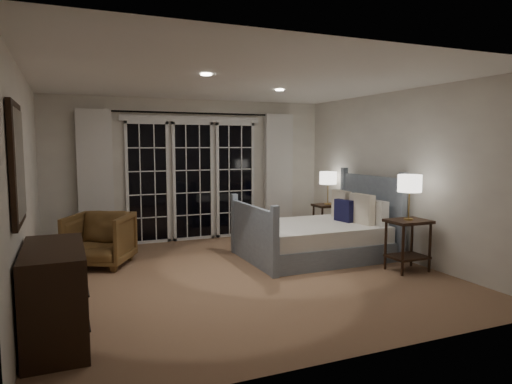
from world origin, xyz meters
name	(u,v)px	position (x,y,z in m)	size (l,w,h in m)	color
floor	(244,275)	(0.00, 0.00, 0.00)	(5.00, 5.00, 0.00)	#926E4F
ceiling	(243,81)	(0.00, 0.00, 2.50)	(5.00, 5.00, 0.00)	white
wall_left	(26,187)	(-2.50, 0.00, 1.25)	(0.02, 5.00, 2.50)	white
wall_right	(399,175)	(2.50, 0.00, 1.25)	(0.02, 5.00, 2.50)	white
wall_back	(192,170)	(0.00, 2.50, 1.25)	(5.00, 0.02, 2.50)	white
wall_front	(360,204)	(0.00, -2.50, 1.25)	(5.00, 0.02, 2.50)	white
french_doors	(193,179)	(0.00, 2.46, 1.09)	(2.50, 0.04, 2.20)	black
curtain_rod	(193,113)	(0.00, 2.40, 2.25)	(0.03, 0.03, 3.50)	black
curtain_left	(95,179)	(-1.65, 2.38, 1.15)	(0.55, 0.10, 2.25)	silver
curtain_right	(279,174)	(1.65, 2.38, 1.15)	(0.55, 0.10, 2.25)	silver
downlight_a	(280,90)	(0.80, 0.60, 2.49)	(0.12, 0.12, 0.01)	white
downlight_b	(206,74)	(-0.60, -0.40, 2.49)	(0.12, 0.12, 0.01)	white
bed	(318,236)	(1.42, 0.50, 0.31)	(2.09, 1.49, 1.21)	#83929F
nightstand_left	(408,237)	(2.13, -0.65, 0.46)	(0.54, 0.43, 0.70)	black
nightstand_right	(327,216)	(2.27, 1.62, 0.41)	(0.48, 0.38, 0.63)	black
lamp_left	(410,184)	(2.13, -0.65, 1.18)	(0.31, 0.31, 0.61)	tan
lamp_right	(328,178)	(2.27, 1.62, 1.10)	(0.31, 0.31, 0.59)	tan
armchair	(100,240)	(-1.69, 1.22, 0.37)	(0.80, 0.82, 0.75)	brown
dresser	(55,295)	(-2.23, -1.24, 0.42)	(0.50, 1.18, 0.84)	black
mirror	(17,164)	(-2.47, -1.24, 1.55)	(0.05, 0.85, 1.00)	black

